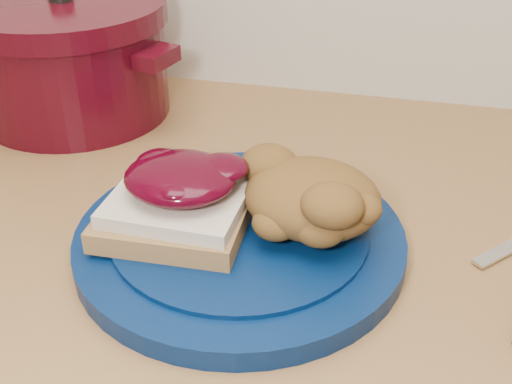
# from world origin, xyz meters

# --- Properties ---
(plate) EXTENTS (0.32, 0.32, 0.02)m
(plate) POSITION_xyz_m (-0.03, 1.42, 0.91)
(plate) COLOR #041941
(plate) RESTS_ON wood_countertop
(sandwich) EXTENTS (0.13, 0.11, 0.06)m
(sandwich) POSITION_xyz_m (-0.08, 1.41, 0.95)
(sandwich) COLOR olive
(sandwich) RESTS_ON plate
(stuffing_mound) EXTENTS (0.13, 0.11, 0.06)m
(stuffing_mound) POSITION_xyz_m (0.03, 1.44, 0.95)
(stuffing_mound) COLOR brown
(stuffing_mound) RESTS_ON plate
(dutch_oven) EXTENTS (0.30, 0.30, 0.16)m
(dutch_oven) POSITION_xyz_m (-0.31, 1.66, 0.97)
(dutch_oven) COLOR #3A050F
(dutch_oven) RESTS_ON wood_countertop
(pepper_grinder) EXTENTS (0.07, 0.07, 0.13)m
(pepper_grinder) POSITION_xyz_m (-0.34, 1.66, 0.97)
(pepper_grinder) COLOR black
(pepper_grinder) RESTS_ON wood_countertop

